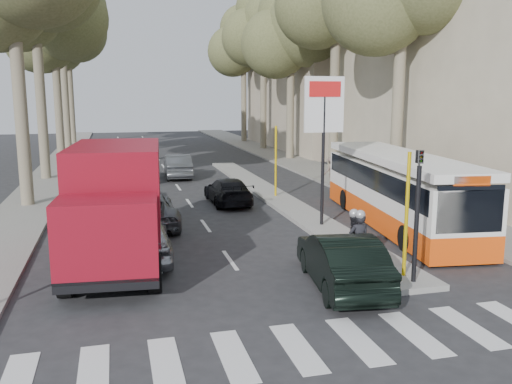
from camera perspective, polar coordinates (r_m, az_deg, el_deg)
ground at (r=14.97m, az=2.27°, el=-9.14°), size 120.00×120.00×0.00m
sidewalk_right at (r=40.85m, az=3.60°, el=3.35°), size 3.20×70.00×0.12m
median_left at (r=41.97m, az=-19.89°, el=2.94°), size 2.40×64.00×0.12m
traffic_island at (r=26.06m, az=2.07°, el=-0.56°), size 1.50×26.00×0.16m
building_near at (r=32.44m, az=23.77°, el=16.57°), size 11.00×18.00×18.00m
building_far at (r=51.49m, az=7.98°, el=13.55°), size 11.00×20.00×16.00m
billboard at (r=19.96m, az=7.13°, el=6.55°), size 1.50×12.10×5.60m
traffic_light_island at (r=14.31m, az=16.69°, el=-0.18°), size 0.16×0.41×3.60m
tree_l_c at (r=42.07m, az=-20.41°, el=16.57°), size 7.40×7.20×13.71m
tree_l_d at (r=50.21m, az=-19.76°, el=17.47°), size 7.40×7.20×15.66m
tree_l_e at (r=58.02m, az=-19.12°, el=15.43°), size 7.40×7.20×14.49m
tree_r_c at (r=42.01m, az=3.84°, el=16.71°), size 7.40×7.20×13.32m
tree_r_d at (r=49.80m, az=0.92°, el=17.31°), size 7.40×7.20×14.88m
tree_r_e at (r=57.45m, az=-1.22°, el=15.68°), size 7.40×7.20×14.10m
silver_hatchback at (r=16.82m, az=-12.05°, el=-4.48°), size 1.89×4.48×1.51m
dark_hatchback at (r=14.33m, az=9.01°, el=-7.11°), size 2.10×4.55×1.45m
queue_car_a at (r=20.96m, az=-11.39°, el=-1.88°), size 2.17×4.59×1.27m
queue_car_b at (r=24.85m, az=-2.98°, el=0.11°), size 1.72×4.12×1.19m
queue_car_c at (r=32.07m, az=-12.06°, el=2.38°), size 1.82×4.14×1.39m
queue_car_d at (r=32.97m, az=-8.23°, el=2.72°), size 1.66×4.31×1.40m
queue_car_e at (r=25.51m, az=-14.15°, el=0.24°), size 2.37×4.77×1.33m
red_truck at (r=16.18m, az=-14.54°, el=-1.20°), size 2.99×6.74×3.50m
city_bus at (r=21.25m, az=14.67°, el=0.44°), size 3.54×10.77×2.79m
motorcycle at (r=15.76m, az=10.48°, el=-5.19°), size 0.76×2.12×1.80m
pedestrian_near at (r=28.40m, az=13.78°, el=1.75°), size 0.92×1.01×1.58m
pedestrian_far at (r=29.67m, az=7.94°, el=2.26°), size 1.06×0.66×1.53m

